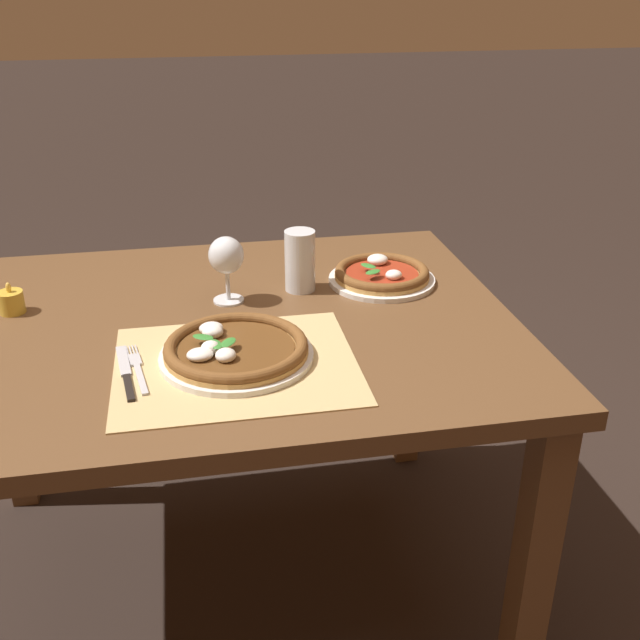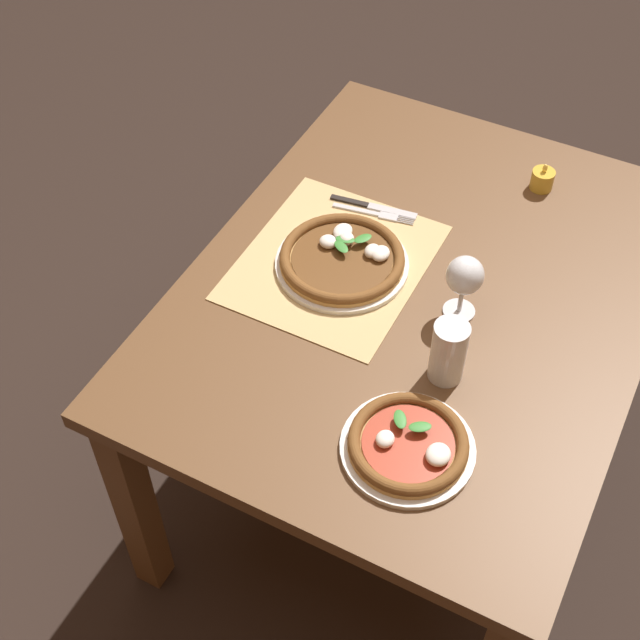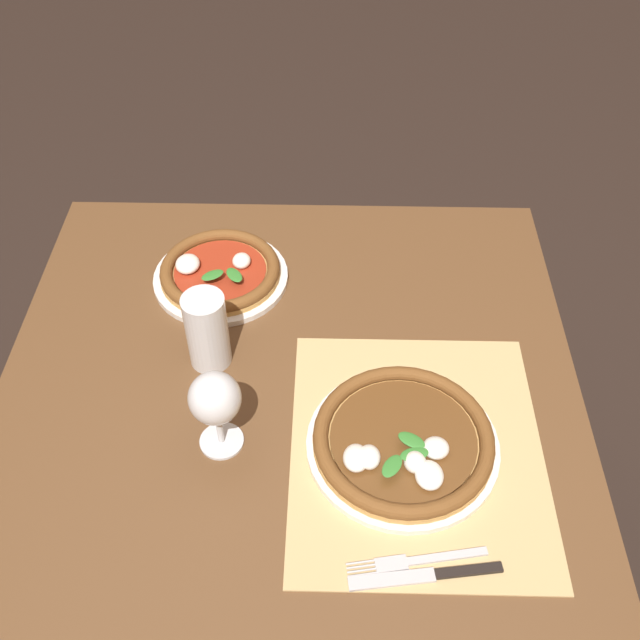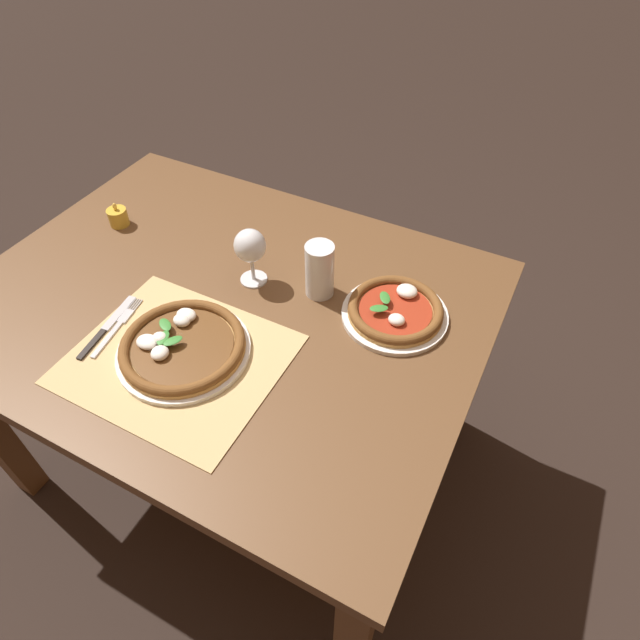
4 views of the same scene
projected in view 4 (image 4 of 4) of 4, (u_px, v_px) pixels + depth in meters
ground_plane at (251, 452)px, 1.87m from camera, size 24.00×24.00×0.00m
dining_table at (228, 327)px, 1.41m from camera, size 1.28×0.98×0.74m
paper_placemat at (177, 359)px, 1.20m from camera, size 0.46×0.39×0.00m
pizza_near at (182, 346)px, 1.20m from camera, size 0.30×0.30×0.05m
pizza_far at (395, 311)px, 1.28m from camera, size 0.26×0.26×0.05m
wine_glass at (250, 248)px, 1.31m from camera, size 0.08×0.08×0.16m
pint_glass at (320, 271)px, 1.31m from camera, size 0.07×0.07×0.15m
fork at (117, 326)px, 1.27m from camera, size 0.05×0.20×0.00m
knife at (107, 326)px, 1.27m from camera, size 0.05×0.22×0.01m
votive_candle at (118, 218)px, 1.54m from camera, size 0.06×0.06×0.07m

